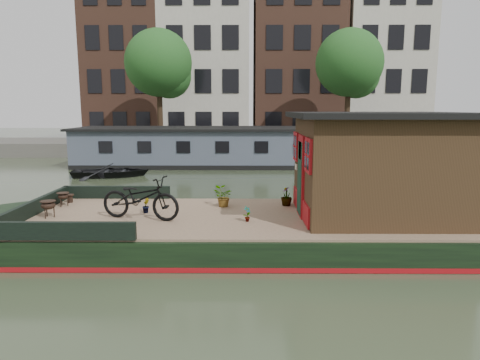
{
  "coord_description": "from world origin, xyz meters",
  "views": [
    {
      "loc": [
        -0.93,
        -9.87,
        3.16
      ],
      "look_at": [
        -1.01,
        0.5,
        1.42
      ],
      "focal_mm": 32.0,
      "sensor_mm": 36.0,
      "label": 1
    }
  ],
  "objects_px": {
    "cabin": "(377,164)",
    "potted_plant_a": "(247,214)",
    "brazier_rear": "(63,199)",
    "dinghy": "(111,169)",
    "brazier_front": "(48,209)",
    "bicycle": "(140,198)"
  },
  "relations": [
    {
      "from": "bicycle",
      "to": "brazier_front",
      "type": "distance_m",
      "value": 2.2
    },
    {
      "from": "cabin",
      "to": "dinghy",
      "type": "height_order",
      "value": "cabin"
    },
    {
      "from": "brazier_front",
      "to": "cabin",
      "type": "bearing_deg",
      "value": 1.74
    },
    {
      "from": "cabin",
      "to": "brazier_rear",
      "type": "distance_m",
      "value": 7.91
    },
    {
      "from": "cabin",
      "to": "potted_plant_a",
      "type": "relative_size",
      "value": 11.28
    },
    {
      "from": "brazier_rear",
      "to": "dinghy",
      "type": "height_order",
      "value": "brazier_rear"
    },
    {
      "from": "potted_plant_a",
      "to": "brazier_rear",
      "type": "bearing_deg",
      "value": 162.49
    },
    {
      "from": "potted_plant_a",
      "to": "bicycle",
      "type": "bearing_deg",
      "value": 175.11
    },
    {
      "from": "brazier_front",
      "to": "potted_plant_a",
      "type": "bearing_deg",
      "value": -4.13
    },
    {
      "from": "brazier_front",
      "to": "dinghy",
      "type": "distance_m",
      "value": 10.29
    },
    {
      "from": "potted_plant_a",
      "to": "cabin",
      "type": "bearing_deg",
      "value": 10.6
    },
    {
      "from": "brazier_rear",
      "to": "dinghy",
      "type": "relative_size",
      "value": 0.1
    },
    {
      "from": "brazier_front",
      "to": "brazier_rear",
      "type": "height_order",
      "value": "brazier_front"
    },
    {
      "from": "bicycle",
      "to": "dinghy",
      "type": "bearing_deg",
      "value": 35.19
    },
    {
      "from": "cabin",
      "to": "potted_plant_a",
      "type": "xyz_separation_m",
      "value": [
        -3.02,
        -0.57,
        -1.05
      ]
    },
    {
      "from": "brazier_front",
      "to": "dinghy",
      "type": "xyz_separation_m",
      "value": [
        -1.68,
        10.14,
        -0.49
      ]
    },
    {
      "from": "bicycle",
      "to": "brazier_front",
      "type": "height_order",
      "value": "bicycle"
    },
    {
      "from": "cabin",
      "to": "bicycle",
      "type": "xyz_separation_m",
      "value": [
        -5.46,
        -0.36,
        -0.73
      ]
    },
    {
      "from": "bicycle",
      "to": "cabin",
      "type": "bearing_deg",
      "value": -71.7
    },
    {
      "from": "cabin",
      "to": "dinghy",
      "type": "xyz_separation_m",
      "value": [
        -9.33,
        9.91,
        -1.51
      ]
    },
    {
      "from": "cabin",
      "to": "brazier_rear",
      "type": "height_order",
      "value": "cabin"
    },
    {
      "from": "cabin",
      "to": "bicycle",
      "type": "distance_m",
      "value": 5.52
    }
  ]
}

